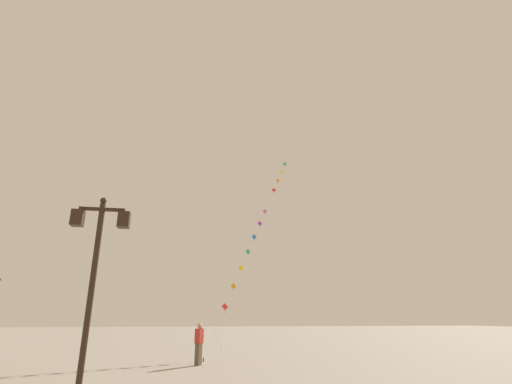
{
  "coord_description": "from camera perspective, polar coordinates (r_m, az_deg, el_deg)",
  "views": [
    {
      "loc": [
        0.61,
        -0.04,
        1.9
      ],
      "look_at": [
        3.29,
        14.54,
        6.88
      ],
      "focal_mm": 26.49,
      "sensor_mm": 36.0,
      "label": 1
    }
  ],
  "objects": [
    {
      "name": "kite_train",
      "position": [
        25.91,
        0.43,
        -5.16
      ],
      "size": [
        7.25,
        10.95,
        15.06
      ],
      "color": "brown",
      "rests_on": "ground_plane"
    },
    {
      "name": "twin_lantern_lamp_post",
      "position": [
        10.01,
        -23.01,
        -8.87
      ],
      "size": [
        1.38,
        0.28,
        4.81
      ],
      "color": "black",
      "rests_on": "ground_plane"
    },
    {
      "name": "kite_flyer",
      "position": [
        17.76,
        -8.6,
        -21.58
      ],
      "size": [
        0.45,
        0.61,
        1.71
      ],
      "rotation": [
        0.0,
        0.0,
        1.05
      ],
      "color": "brown",
      "rests_on": "ground_plane"
    },
    {
      "name": "ground_plane",
      "position": [
        20.14,
        -13.23,
        -23.52
      ],
      "size": [
        160.0,
        160.0,
        0.0
      ],
      "primitive_type": "plane",
      "color": "gray"
    }
  ]
}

